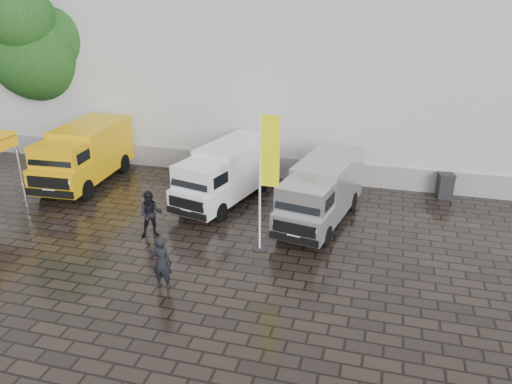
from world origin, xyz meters
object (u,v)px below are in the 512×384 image
wheelie_bin (445,185)px  person_front (162,262)px  van_white (226,175)px  person_tent (151,214)px  flagpole (265,175)px  van_yellow (84,156)px  van_silver (321,194)px

wheelie_bin → person_front: bearing=-142.3°
van_white → person_tent: van_white is taller
flagpole → person_tent: size_ratio=2.86×
van_white → wheelie_bin: van_white is taller
van_yellow → person_front: 9.76m
flagpole → person_tent: (-4.12, -0.06, -1.85)m
wheelie_bin → van_white: bearing=-172.1°
van_yellow → person_tent: van_yellow is taller
person_front → person_tent: person_tent is taller
wheelie_bin → person_tent: bearing=-157.9°
van_yellow → van_white: van_yellow is taller
flagpole → person_tent: 4.52m
van_yellow → flagpole: 10.14m
wheelie_bin → person_tent: size_ratio=0.62×
flagpole → wheelie_bin: flagpole is taller
van_white → flagpole: bearing=-40.6°
person_tent → van_yellow: bearing=117.6°
van_silver → wheelie_bin: bearing=49.3°
van_white → wheelie_bin: size_ratio=5.15×
van_white → flagpole: flagpole is taller
van_yellow → person_front: (6.94, -6.85, -0.44)m
person_tent → person_front: bearing=-83.7°
van_white → van_silver: bearing=0.8°
van_white → van_silver: (4.02, -0.94, -0.02)m
van_white → person_front: van_white is taller
wheelie_bin → person_front: (-8.50, -9.42, 0.31)m
van_yellow → wheelie_bin: van_yellow is taller
van_yellow → flagpole: flagpole is taller
person_front → van_white: bearing=-88.9°
person_front → wheelie_bin: bearing=-132.9°
van_yellow → person_front: van_yellow is taller
van_yellow → van_silver: bearing=-9.7°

